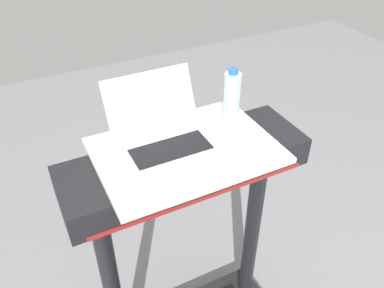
% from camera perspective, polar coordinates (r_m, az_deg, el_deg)
% --- Properties ---
extents(desk_board, '(0.62, 0.44, 0.02)m').
position_cam_1_polar(desk_board, '(1.40, -0.92, -0.90)').
color(desk_board, beige).
rests_on(desk_board, treadmill_base).
extents(laptop, '(0.33, 0.31, 0.22)m').
position_cam_1_polar(laptop, '(1.39, -4.19, 1.58)').
color(laptop, '#B7B7BC').
rests_on(laptop, desk_board).
extents(computer_mouse, '(0.11, 0.12, 0.03)m').
position_cam_1_polar(computer_mouse, '(1.42, 6.02, 0.93)').
color(computer_mouse, '#B2B2B7').
rests_on(computer_mouse, desk_board).
extents(water_bottle, '(0.06, 0.06, 0.22)m').
position_cam_1_polar(water_bottle, '(1.49, 5.71, 6.69)').
color(water_bottle, '#9EDBB2').
rests_on(water_bottle, desk_board).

